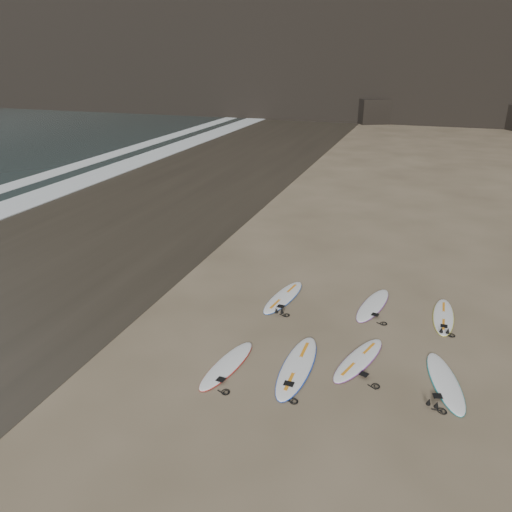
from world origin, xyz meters
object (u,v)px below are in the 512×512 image
Objects in this scene: surfboard_5 at (284,297)px; surfboard_6 at (373,305)px; surfboard_7 at (443,316)px; surfboard_3 at (445,382)px; surfboard_2 at (359,359)px; surfboard_1 at (297,366)px; surfboard_0 at (227,365)px.

surfboard_5 is 2.64m from surfboard_6.
surfboard_3 is at bearing -89.09° from surfboard_7.
surfboard_2 is 0.95× the size of surfboard_5.
surfboard_7 is (1.94, 2.90, -0.00)m from surfboard_2.
surfboard_7 is at bearing 48.70° from surfboard_1.
surfboard_7 is (1.95, -0.06, -0.00)m from surfboard_6.
surfboard_0 is 3.84m from surfboard_5.
surfboard_1 reaches higher than surfboard_7.
surfboard_3 is 0.99× the size of surfboard_6.
surfboard_0 is at bearing 176.78° from surfboard_3.
surfboard_1 is 4.91m from surfboard_7.
surfboard_6 is (-1.96, 3.21, 0.00)m from surfboard_3.
surfboard_5 reaches higher than surfboard_6.
surfboard_7 is at bearing 12.90° from surfboard_5.
surfboard_0 is at bearing -85.22° from surfboard_5.
surfboard_2 is 0.98× the size of surfboard_3.
surfboard_2 is at bearing 31.83° from surfboard_0.
surfboard_1 is at bearing -131.77° from surfboard_2.
surfboard_1 is 3.33m from surfboard_3.
surfboard_0 is 0.82× the size of surfboard_1.
surfboard_1 is 1.17× the size of surfboard_3.
surfboard_5 is at bearing 133.54° from surfboard_3.
surfboard_3 and surfboard_6 have the same top height.
surfboard_2 is (1.33, 0.76, -0.01)m from surfboard_1.
surfboard_1 reaches higher than surfboard_5.
surfboard_6 is (-0.01, 2.96, 0.00)m from surfboard_2.
surfboard_0 is 0.95× the size of surfboard_6.
surfboard_6 is 1.95m from surfboard_7.
surfboard_2 is at bearing -78.19° from surfboard_6.
surfboard_3 is at bearing -22.82° from surfboard_5.
surfboard_6 is at bearing 16.92° from surfboard_5.
surfboard_5 is at bearing 111.50° from surfboard_1.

